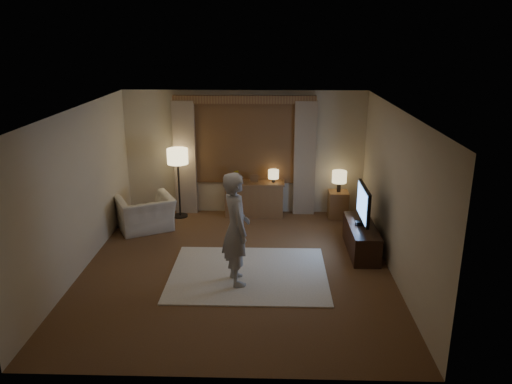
{
  "coord_description": "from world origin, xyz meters",
  "views": [
    {
      "loc": [
        0.54,
        -7.44,
        3.7
      ],
      "look_at": [
        0.3,
        0.6,
        1.13
      ],
      "focal_mm": 35.0,
      "sensor_mm": 36.0,
      "label": 1
    }
  ],
  "objects_px": {
    "side_table": "(338,204)",
    "person": "(236,229)",
    "tv_stand": "(361,238)",
    "armchair": "(145,213)",
    "sideboard": "(254,200)"
  },
  "relations": [
    {
      "from": "side_table",
      "to": "person",
      "type": "bearing_deg",
      "value": -123.1
    },
    {
      "from": "sideboard",
      "to": "tv_stand",
      "type": "distance_m",
      "value": 2.64
    },
    {
      "from": "tv_stand",
      "to": "person",
      "type": "bearing_deg",
      "value": -149.98
    },
    {
      "from": "armchair",
      "to": "person",
      "type": "xyz_separation_m",
      "value": [
        1.93,
        -2.13,
        0.56
      ]
    },
    {
      "from": "sideboard",
      "to": "side_table",
      "type": "relative_size",
      "value": 2.14
    },
    {
      "from": "sideboard",
      "to": "armchair",
      "type": "relative_size",
      "value": 1.17
    },
    {
      "from": "side_table",
      "to": "tv_stand",
      "type": "bearing_deg",
      "value": -83.65
    },
    {
      "from": "armchair",
      "to": "person",
      "type": "distance_m",
      "value": 2.93
    },
    {
      "from": "sideboard",
      "to": "tv_stand",
      "type": "height_order",
      "value": "sideboard"
    },
    {
      "from": "armchair",
      "to": "tv_stand",
      "type": "relative_size",
      "value": 0.73
    },
    {
      "from": "side_table",
      "to": "person",
      "type": "relative_size",
      "value": 0.32
    },
    {
      "from": "side_table",
      "to": "tv_stand",
      "type": "xyz_separation_m",
      "value": [
        0.19,
        -1.73,
        -0.03
      ]
    },
    {
      "from": "sideboard",
      "to": "side_table",
      "type": "bearing_deg",
      "value": -1.63
    },
    {
      "from": "armchair",
      "to": "side_table",
      "type": "bearing_deg",
      "value": 164.13
    },
    {
      "from": "sideboard",
      "to": "person",
      "type": "xyz_separation_m",
      "value": [
        -0.17,
        -3.0,
        0.55
      ]
    }
  ]
}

